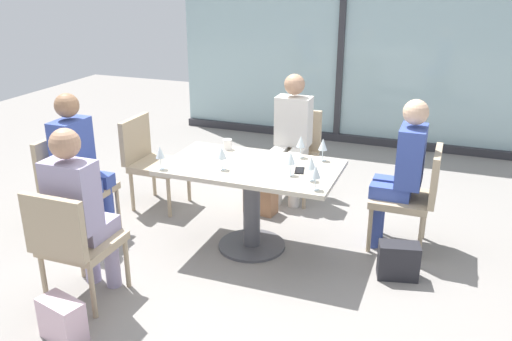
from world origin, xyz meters
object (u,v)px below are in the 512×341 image
(chair_near_window, at_px, (294,149))
(wine_glass_3, at_px, (301,142))
(dining_table_main, at_px, (252,187))
(wine_glass_5, at_px, (291,159))
(chair_far_right, at_px, (414,192))
(wine_glass_0, at_px, (323,145))
(chair_front_left, at_px, (72,240))
(person_side_end, at_px, (79,160))
(wine_glass_4, at_px, (311,164))
(person_near_window, at_px, (292,132))
(wine_glass_6, at_px, (316,172))
(handbag_1, at_px, (261,199))
(person_front_left, at_px, (79,206))
(handbag_2, at_px, (62,320))
(coffee_cup, at_px, (228,144))
(wine_glass_2, at_px, (160,153))
(chair_far_left, at_px, (150,157))
(handbag_0, at_px, (398,261))
(wine_glass_1, at_px, (222,153))
(cell_phone_on_table, at_px, (299,170))
(person_far_right, at_px, (402,167))
(chair_side_end, at_px, (72,181))

(chair_near_window, xyz_separation_m, wine_glass_3, (0.31, -0.86, 0.37))
(dining_table_main, relative_size, wine_glass_5, 7.51)
(chair_far_right, xyz_separation_m, wine_glass_0, (-0.73, -0.15, 0.37))
(chair_front_left, bearing_deg, chair_near_window, 70.73)
(person_side_end, distance_m, wine_glass_4, 1.96)
(chair_far_right, relative_size, person_side_end, 0.69)
(person_near_window, relative_size, wine_glass_6, 6.81)
(handbag_1, bearing_deg, chair_front_left, -101.87)
(dining_table_main, distance_m, wine_glass_6, 0.75)
(person_front_left, distance_m, wine_glass_3, 1.81)
(handbag_2, bearing_deg, wine_glass_5, 68.95)
(wine_glass_5, bearing_deg, person_front_left, -140.30)
(wine_glass_6, height_order, coffee_cup, wine_glass_6)
(chair_near_window, xyz_separation_m, wine_glass_2, (-0.63, -1.51, 0.37))
(wine_glass_0, bearing_deg, person_side_end, -161.96)
(person_front_left, bearing_deg, person_side_end, 127.73)
(chair_far_left, xyz_separation_m, handbag_0, (2.43, -0.52, -0.36))
(person_side_end, xyz_separation_m, wine_glass_4, (1.95, 0.17, 0.16))
(chair_front_left, height_order, wine_glass_6, wine_glass_6)
(dining_table_main, relative_size, wine_glass_4, 7.51)
(person_side_end, bearing_deg, chair_front_left, -55.89)
(wine_glass_6, xyz_separation_m, coffee_cup, (-0.94, 0.61, -0.09))
(handbag_1, bearing_deg, dining_table_main, -68.04)
(chair_far_left, relative_size, wine_glass_5, 4.70)
(person_side_end, bearing_deg, wine_glass_6, 0.15)
(chair_far_right, distance_m, handbag_2, 2.79)
(chair_far_left, xyz_separation_m, wine_glass_3, (1.54, -0.14, 0.37))
(chair_near_window, xyz_separation_m, person_front_left, (-0.83, -2.26, 0.20))
(wine_glass_1, xyz_separation_m, wine_glass_2, (-0.45, -0.16, 0.00))
(chair_far_left, relative_size, handbag_1, 2.90)
(chair_front_left, xyz_separation_m, coffee_cup, (0.49, 1.49, 0.28))
(person_front_left, bearing_deg, handbag_0, 26.68)
(cell_phone_on_table, bearing_deg, person_front_left, -150.98)
(wine_glass_2, distance_m, coffee_cup, 0.70)
(chair_far_left, height_order, wine_glass_4, wine_glass_4)
(chair_far_left, bearing_deg, person_far_right, -0.00)
(wine_glass_2, bearing_deg, person_near_window, 65.70)
(chair_far_left, height_order, cell_phone_on_table, chair_far_left)
(chair_far_left, distance_m, wine_glass_1, 1.28)
(chair_side_end, xyz_separation_m, wine_glass_1, (1.35, 0.14, 0.37))
(wine_glass_4, xyz_separation_m, cell_phone_on_table, (-0.13, 0.16, -0.13))
(person_near_window, height_order, wine_glass_2, person_near_window)
(wine_glass_1, bearing_deg, wine_glass_0, 35.27)
(chair_far_right, relative_size, wine_glass_5, 4.70)
(person_front_left, distance_m, wine_glass_5, 1.55)
(wine_glass_1, bearing_deg, chair_front_left, -122.40)
(chair_far_left, distance_m, wine_glass_5, 1.72)
(person_far_right, distance_m, handbag_0, 0.77)
(chair_far_left, xyz_separation_m, person_far_right, (2.35, -0.00, 0.20))
(handbag_0, bearing_deg, person_near_window, 123.82)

